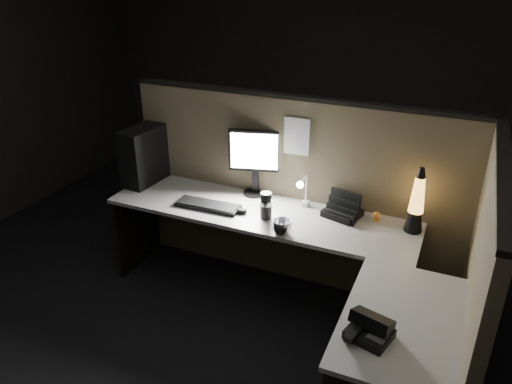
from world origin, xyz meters
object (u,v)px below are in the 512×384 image
at_px(keyboard, 208,205).
at_px(lava_lamp, 416,205).
at_px(desk_phone, 369,328).
at_px(monitor, 255,156).
at_px(pc_tower, 145,155).

bearing_deg(keyboard, lava_lamp, 7.05).
bearing_deg(desk_phone, lava_lamp, 102.72).
distance_m(monitor, desk_phone, 1.75).
relative_size(pc_tower, desk_phone, 1.89).
distance_m(keyboard, lava_lamp, 1.48).
bearing_deg(lava_lamp, keyboard, -170.24).
distance_m(monitor, keyboard, 0.52).
bearing_deg(pc_tower, lava_lamp, 5.12).
xyz_separation_m(monitor, keyboard, (-0.22, -0.36, -0.30)).
xyz_separation_m(keyboard, lava_lamp, (1.45, 0.25, 0.18)).
distance_m(lava_lamp, desk_phone, 1.17).
xyz_separation_m(pc_tower, desk_phone, (2.09, -1.13, -0.18)).
bearing_deg(desk_phone, pc_tower, 166.93).
bearing_deg(pc_tower, keyboard, -13.42).
xyz_separation_m(pc_tower, lava_lamp, (2.14, 0.03, -0.04)).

